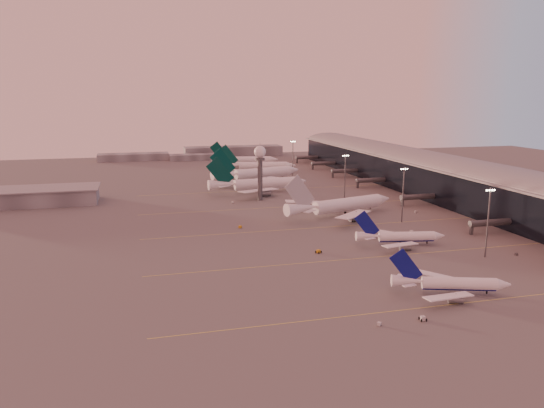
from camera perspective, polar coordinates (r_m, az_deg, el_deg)
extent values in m
plane|color=#5F5C5C|center=(175.53, 6.42, -7.15)|extent=(700.00, 700.00, 0.00)
cube|color=#EBDA52|center=(160.58, 21.28, -9.74)|extent=(180.00, 0.25, 0.02)
cube|color=#EBDA52|center=(196.38, 13.58, -5.35)|extent=(180.00, 0.25, 0.02)
cube|color=#EBDA52|center=(235.36, 8.41, -2.30)|extent=(180.00, 0.25, 0.02)
cube|color=#EBDA52|center=(276.17, 4.75, -0.12)|extent=(180.00, 0.25, 0.02)
cube|color=#EBDA52|center=(322.83, 1.78, 1.64)|extent=(180.00, 0.25, 0.02)
cube|color=black|center=(317.52, 17.56, 2.57)|extent=(36.00, 360.00, 18.00)
cylinder|color=gray|center=(316.30, 17.66, 4.18)|extent=(10.08, 360.00, 10.08)
cube|color=gray|center=(316.27, 17.66, 4.22)|extent=(40.00, 362.00, 0.80)
cylinder|color=#4E5155|center=(237.70, 22.67, -1.84)|extent=(22.00, 2.80, 2.80)
cube|color=#4E5155|center=(232.35, 20.66, -2.57)|extent=(1.20, 1.20, 4.40)
cylinder|color=#4E5155|center=(284.66, 15.63, 0.76)|extent=(22.00, 2.80, 2.80)
cube|color=#4E5155|center=(280.21, 13.84, 0.20)|extent=(1.20, 1.20, 4.40)
cylinder|color=#4E5155|center=(333.32, 10.79, 2.55)|extent=(22.00, 2.80, 2.80)
cube|color=#4E5155|center=(329.52, 9.21, 2.09)|extent=(1.20, 1.20, 4.40)
cylinder|color=#4E5155|center=(371.18, 8.00, 3.56)|extent=(22.00, 2.80, 2.80)
cube|color=#4E5155|center=(367.77, 6.56, 3.16)|extent=(1.20, 1.20, 4.40)
cylinder|color=#4E5155|center=(409.84, 5.73, 4.39)|extent=(22.00, 2.80, 2.80)
cube|color=#4E5155|center=(406.76, 4.40, 4.03)|extent=(1.20, 1.20, 4.40)
cylinder|color=#4E5155|center=(447.22, 3.94, 5.03)|extent=(22.00, 2.80, 2.80)
cube|color=#4E5155|center=(444.40, 2.71, 4.70)|extent=(1.20, 1.20, 4.40)
cube|color=slate|center=(304.90, -25.74, 0.63)|extent=(80.00, 25.00, 8.00)
cube|color=gray|center=(304.20, -25.81, 1.41)|extent=(82.00, 27.00, 0.60)
cylinder|color=#4E5155|center=(286.00, -1.29, 2.57)|extent=(2.60, 2.60, 22.00)
cylinder|color=#4E5155|center=(284.39, -1.30, 4.86)|extent=(5.20, 5.20, 1.20)
sphere|color=white|center=(283.95, -1.31, 5.64)|extent=(6.40, 6.40, 6.40)
cylinder|color=#4E5155|center=(283.58, -1.31, 6.38)|extent=(0.16, 0.16, 2.00)
cylinder|color=#4E5155|center=(200.01, 22.20, -1.89)|extent=(0.56, 0.56, 25.00)
cube|color=#4E5155|center=(197.70, 22.47, 1.50)|extent=(3.60, 0.25, 0.25)
sphere|color=#FFEABF|center=(196.87, 22.11, 1.37)|extent=(0.56, 0.56, 0.56)
sphere|color=#FFEABF|center=(197.47, 22.35, 1.38)|extent=(0.56, 0.56, 0.56)
sphere|color=#FFEABF|center=(198.07, 22.58, 1.39)|extent=(0.56, 0.56, 0.56)
sphere|color=#FFEABF|center=(198.68, 22.81, 1.40)|extent=(0.56, 0.56, 0.56)
cylinder|color=#4E5155|center=(243.55, 13.91, 0.96)|extent=(0.56, 0.56, 25.00)
cube|color=#4E5155|center=(241.66, 14.05, 3.76)|extent=(3.60, 0.25, 0.25)
sphere|color=#FFEABF|center=(241.00, 13.73, 3.66)|extent=(0.56, 0.56, 0.56)
sphere|color=#FFEABF|center=(241.47, 13.94, 3.66)|extent=(0.56, 0.56, 0.56)
sphere|color=#FFEABF|center=(241.95, 14.15, 3.67)|extent=(0.56, 0.56, 0.56)
sphere|color=#FFEABF|center=(242.44, 14.36, 3.67)|extent=(0.56, 0.56, 0.56)
cylinder|color=#4E5155|center=(290.25, 7.86, 2.90)|extent=(0.56, 0.56, 25.00)
cube|color=#4E5155|center=(288.67, 7.92, 5.25)|extent=(3.60, 0.25, 0.25)
sphere|color=#FFEABF|center=(288.14, 7.64, 5.16)|extent=(0.56, 0.56, 0.56)
sphere|color=#FFEABF|center=(288.52, 7.83, 5.17)|extent=(0.56, 0.56, 0.56)
sphere|color=#FFEABF|center=(288.91, 8.01, 5.17)|extent=(0.56, 0.56, 0.56)
sphere|color=#FFEABF|center=(289.30, 8.20, 5.18)|extent=(0.56, 0.56, 0.56)
cylinder|color=#4E5155|center=(373.52, 2.25, 4.96)|extent=(0.56, 0.56, 25.00)
cube|color=#4E5155|center=(372.29, 2.27, 6.79)|extent=(3.60, 0.25, 0.25)
sphere|color=#FFEABF|center=(371.89, 2.04, 6.73)|extent=(0.56, 0.56, 0.56)
sphere|color=#FFEABF|center=(372.18, 2.19, 6.73)|extent=(0.56, 0.56, 0.56)
sphere|color=#FFEABF|center=(372.47, 2.34, 6.73)|extent=(0.56, 0.56, 0.56)
sphere|color=#FFEABF|center=(372.76, 2.49, 6.73)|extent=(0.56, 0.56, 0.56)
cube|color=slate|center=(477.51, -14.67, 4.92)|extent=(60.00, 18.00, 6.00)
cube|color=slate|center=(495.73, -4.20, 5.69)|extent=(90.00, 20.00, 9.00)
cube|color=slate|center=(470.42, -8.54, 5.02)|extent=(40.00, 15.00, 5.00)
cylinder|color=white|center=(162.80, 19.46, -8.23)|extent=(20.92, 10.08, 3.56)
cylinder|color=navy|center=(163.07, 19.44, -8.49)|extent=(20.21, 9.01, 2.56)
cone|color=white|center=(166.58, 23.63, -8.10)|extent=(4.97, 4.67, 3.56)
cone|color=white|center=(159.31, 14.28, -8.17)|extent=(9.44, 6.18, 3.56)
cube|color=white|center=(153.78, 18.44, -9.59)|extent=(15.48, 5.88, 1.12)
cylinder|color=gray|center=(156.87, 19.13, -9.84)|extent=(4.57, 3.49, 2.31)
cube|color=gray|center=(156.51, 19.15, -9.50)|extent=(0.34, 0.31, 1.42)
cube|color=white|center=(169.72, 16.99, -7.47)|extent=(12.90, 13.40, 1.12)
cylinder|color=gray|center=(168.95, 17.96, -8.20)|extent=(4.57, 3.49, 2.31)
cube|color=gray|center=(168.62, 17.98, -7.88)|extent=(0.34, 0.31, 1.42)
cube|color=navy|center=(157.81, 14.20, -6.67)|extent=(9.35, 3.45, 10.60)
cube|color=white|center=(155.55, 14.55, -8.65)|extent=(4.20, 2.01, 0.23)
cube|color=white|center=(163.03, 14.04, -7.66)|extent=(3.94, 3.92, 0.23)
cylinder|color=black|center=(165.92, 22.08, -8.94)|extent=(0.47, 0.47, 0.94)
cylinder|color=black|center=(165.02, 18.64, -8.78)|extent=(1.13, 0.77, 1.03)
cylinder|color=black|center=(161.31, 19.01, -9.28)|extent=(1.13, 0.77, 1.03)
cylinder|color=white|center=(208.65, 14.27, -3.53)|extent=(21.58, 7.62, 3.62)
cylinder|color=navy|center=(208.86, 14.26, -3.75)|extent=(20.97, 6.55, 2.61)
cone|color=white|center=(212.91, 17.53, -3.41)|extent=(4.73, 4.34, 3.62)
cone|color=white|center=(204.39, 10.24, -3.54)|extent=(9.45, 5.26, 3.62)
cube|color=white|center=(199.08, 13.62, -4.42)|extent=(15.76, 7.90, 1.14)
cylinder|color=gray|center=(202.24, 14.12, -4.68)|extent=(4.49, 3.10, 2.35)
cube|color=gray|center=(201.96, 14.13, -4.40)|extent=(0.33, 0.29, 1.45)
cube|color=white|center=(215.51, 12.22, -3.12)|extent=(14.20, 12.46, 1.14)
cylinder|color=gray|center=(214.72, 13.02, -3.67)|extent=(4.49, 3.10, 2.35)
cube|color=gray|center=(214.45, 13.03, -3.41)|extent=(0.33, 0.29, 1.45)
cube|color=navy|center=(203.16, 10.17, -2.32)|extent=(9.82, 2.23, 10.80)
cube|color=white|center=(200.53, 10.53, -3.82)|extent=(4.38, 2.56, 0.24)
cube|color=white|center=(208.23, 9.98, -3.22)|extent=(4.22, 3.71, 0.24)
cylinder|color=black|center=(211.93, 16.32, -4.10)|extent=(0.48, 0.48, 0.95)
cylinder|color=black|center=(210.69, 13.62, -4.04)|extent=(1.12, 0.67, 1.05)
cylinder|color=black|center=(206.85, 13.96, -4.35)|extent=(1.12, 0.67, 1.05)
cylinder|color=white|center=(255.32, 8.13, -0.25)|extent=(37.79, 16.07, 5.88)
cylinder|color=white|center=(255.60, 8.12, -0.54)|extent=(36.61, 14.28, 4.23)
cone|color=white|center=(269.80, 11.85, 0.26)|extent=(8.63, 7.67, 5.88)
cone|color=white|center=(239.55, 3.16, -0.76)|extent=(16.79, 10.02, 5.88)
cube|color=white|center=(238.05, 8.77, -1.40)|extent=(23.76, 23.29, 1.75)
cylinder|color=gray|center=(244.20, 9.03, -1.65)|extent=(8.06, 5.69, 3.82)
cube|color=gray|center=(243.90, 9.04, -1.34)|extent=(0.34, 0.31, 2.35)
cube|color=white|center=(262.26, 4.42, -0.07)|extent=(27.72, 11.70, 1.75)
cylinder|color=gray|center=(262.46, 5.69, -0.62)|extent=(8.06, 5.69, 3.82)
cube|color=gray|center=(262.17, 5.69, -0.33)|extent=(0.34, 0.31, 2.35)
cube|color=#B1B3B9|center=(237.71, 3.02, 0.85)|extent=(15.75, 4.83, 17.45)
cube|color=white|center=(233.49, 4.10, -1.07)|extent=(7.24, 6.91, 0.24)
cube|color=white|center=(245.27, 2.15, -0.42)|extent=(7.64, 3.94, 0.24)
cylinder|color=black|center=(265.15, 10.52, -0.68)|extent=(0.47, 0.47, 0.95)
cylinder|color=black|center=(255.81, 7.29, -1.02)|extent=(1.13, 0.74, 1.04)
cylinder|color=black|center=(252.63, 7.87, -1.19)|extent=(1.13, 0.74, 1.04)
cylinder|color=white|center=(310.60, -0.73, 2.03)|extent=(37.26, 8.94, 5.95)
cylinder|color=white|center=(310.83, -0.73, 1.79)|extent=(36.39, 7.22, 4.29)
cone|color=white|center=(318.28, 3.02, 2.25)|extent=(7.60, 6.51, 5.95)
cone|color=white|center=(303.18, -5.43, 1.88)|extent=(15.91, 7.19, 5.95)
cube|color=white|center=(293.46, -1.44, 1.25)|extent=(25.90, 19.69, 1.76)
cylinder|color=gray|center=(298.73, -0.83, 0.96)|extent=(7.43, 4.44, 3.87)
cube|color=gray|center=(298.47, -0.83, 1.23)|extent=(0.33, 0.28, 2.38)
cube|color=white|center=(322.66, -3.15, 2.20)|extent=(27.06, 16.31, 1.76)
cylinder|color=gray|center=(320.91, -2.19, 1.71)|extent=(7.43, 4.44, 3.87)
cube|color=gray|center=(320.66, -2.19, 1.96)|extent=(0.33, 0.28, 2.38)
cube|color=#023630|center=(301.87, -5.59, 3.20)|extent=(16.35, 1.69, 17.61)
cube|color=white|center=(296.27, -5.14, 1.69)|extent=(7.51, 5.95, 0.26)
cube|color=white|center=(309.93, -5.80, 2.12)|extent=(7.63, 5.09, 0.26)
cylinder|color=black|center=(315.97, 1.68, 1.52)|extent=(0.51, 0.51, 1.03)
cylinder|color=black|center=(312.42, -1.38, 1.41)|extent=(1.17, 0.60, 1.13)
cylinder|color=black|center=(308.20, -1.12, 1.27)|extent=(1.17, 0.60, 1.13)
cylinder|color=white|center=(349.96, -0.98, 3.19)|extent=(40.10, 17.18, 6.43)
cylinder|color=white|center=(350.18, -0.98, 2.96)|extent=(38.83, 15.23, 4.63)
cone|color=white|center=(362.27, 2.29, 3.48)|extent=(9.19, 8.31, 6.43)
cone|color=white|center=(336.80, -5.16, 2.95)|extent=(17.84, 10.79, 6.43)
cube|color=white|center=(330.93, -1.01, 2.50)|extent=(25.48, 24.94, 1.90)
cylinder|color=gray|center=(337.16, -0.62, 2.22)|extent=(8.57, 6.15, 4.18)
cube|color=gray|center=(336.91, -0.62, 2.47)|extent=(0.40, 0.36, 2.57)
cube|color=white|center=(360.06, -3.67, 3.23)|extent=(29.71, 12.57, 1.90)
cylinder|color=gray|center=(359.23, -2.68, 2.79)|extent=(8.57, 6.15, 4.18)
cube|color=gray|center=(359.00, -2.69, 3.03)|extent=(0.40, 0.36, 2.57)
cube|color=#023630|center=(335.36, -5.32, 4.23)|extent=(17.11, 5.25, 19.03)
cube|color=white|center=(329.80, -4.62, 2.80)|extent=(7.67, 7.31, 0.28)
cube|color=white|center=(343.55, -5.77, 3.13)|extent=(8.10, 4.19, 0.28)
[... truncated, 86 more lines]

